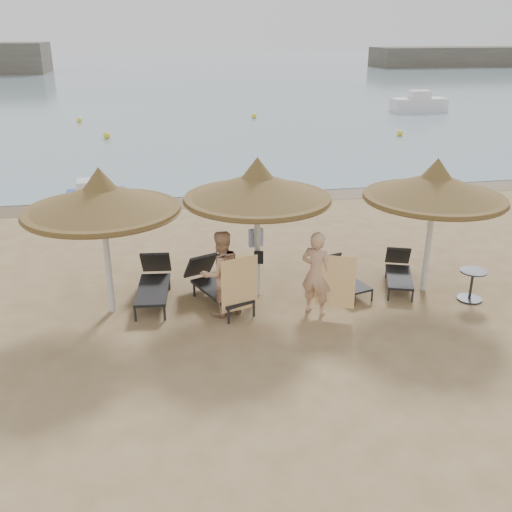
{
  "coord_description": "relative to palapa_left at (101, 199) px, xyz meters",
  "views": [
    {
      "loc": [
        -2.18,
        -10.54,
        5.83
      ],
      "look_at": [
        0.08,
        1.2,
        1.04
      ],
      "focal_mm": 40.0,
      "sensor_mm": 36.0,
      "label": 1
    }
  ],
  "objects": [
    {
      "name": "bag_dark",
      "position": [
        3.31,
        0.06,
        -1.58
      ],
      "size": [
        0.22,
        0.12,
        0.3
      ],
      "rotation": [
        0.0,
        0.0,
        -0.26
      ],
      "color": "black",
      "rests_on": "ground"
    },
    {
      "name": "person_right",
      "position": [
        4.38,
        -0.92,
        -1.48
      ],
      "size": [
        1.19,
        1.15,
        2.19
      ],
      "primitive_type": "imported",
      "rotation": [
        0.0,
        0.0,
        2.45
      ],
      "color": "tan",
      "rests_on": "ground"
    },
    {
      "name": "palapa_right",
      "position": [
        7.27,
        -0.28,
        -0.04
      ],
      "size": [
        3.21,
        3.21,
        3.19
      ],
      "rotation": [
        0.0,
        0.0,
        0.04
      ],
      "color": "silver",
      "rests_on": "ground"
    },
    {
      "name": "pedal_boat",
      "position": [
        -0.91,
        8.41,
        -2.23
      ],
      "size": [
        2.03,
        1.24,
        0.93
      ],
      "rotation": [
        0.0,
        0.0,
        0.03
      ],
      "color": "#243CA5",
      "rests_on": "ground"
    },
    {
      "name": "person_left",
      "position": [
        2.36,
        -0.57,
        -1.47
      ],
      "size": [
        1.18,
        0.96,
        2.22
      ],
      "primitive_type": "imported",
      "rotation": [
        0.0,
        0.0,
        3.47
      ],
      "color": "tan",
      "rests_on": "ground"
    },
    {
      "name": "sea",
      "position": [
        3.17,
        78.86,
        -2.56
      ],
      "size": [
        200.0,
        140.0,
        0.03
      ],
      "primitive_type": "cube",
      "color": "gray",
      "rests_on": "ground"
    },
    {
      "name": "lounger_near_left",
      "position": [
        2.31,
        0.1,
        -2.15
      ],
      "size": [
        1.43,
        2.21,
        0.94
      ],
      "rotation": [
        0.0,
        0.0,
        0.38
      ],
      "color": "#29292E",
      "rests_on": "ground"
    },
    {
      "name": "ground",
      "position": [
        3.17,
        -1.14,
        -2.58
      ],
      "size": [
        160.0,
        160.0,
        0.0
      ],
      "primitive_type": "plane",
      "color": "#9E835B",
      "rests_on": "ground"
    },
    {
      "name": "buoy_mid",
      "position": [
        8.48,
        27.85,
        -2.4
      ],
      "size": [
        0.36,
        0.36,
        0.36
      ],
      "primitive_type": "sphere",
      "color": "yellow",
      "rests_on": "ground"
    },
    {
      "name": "lounger_near_right",
      "position": [
        5.34,
        0.16,
        -2.24
      ],
      "size": [
        0.99,
        1.75,
        0.74
      ],
      "rotation": [
        0.0,
        0.0,
        0.29
      ],
      "color": "#29292E",
      "rests_on": "ground"
    },
    {
      "name": "buoy_left",
      "position": [
        -1.16,
        21.69,
        -2.38
      ],
      "size": [
        0.4,
        0.4,
        0.4
      ],
      "primitive_type": "sphere",
      "color": "yellow",
      "rests_on": "ground"
    },
    {
      "name": "towel_right",
      "position": [
        4.73,
        -1.17,
        -1.76
      ],
      "size": [
        0.78,
        0.37,
        1.19
      ],
      "rotation": [
        0.0,
        0.0,
        -0.43
      ],
      "color": "orange",
      "rests_on": "ground"
    },
    {
      "name": "buoy_right",
      "position": [
        15.47,
        19.38,
        -2.4
      ],
      "size": [
        0.35,
        0.35,
        0.35
      ],
      "primitive_type": "sphere",
      "color": "yellow",
      "rests_on": "ground"
    },
    {
      "name": "bag_patterned",
      "position": [
        3.31,
        0.4,
        -1.22
      ],
      "size": [
        0.34,
        0.16,
        0.41
      ],
      "rotation": [
        0.0,
        0.0,
        0.17
      ],
      "color": "white",
      "rests_on": "ground"
    },
    {
      "name": "palapa_left",
      "position": [
        0.0,
        0.0,
        0.0
      ],
      "size": [
        3.27,
        3.27,
        3.24
      ],
      "rotation": [
        0.0,
        0.0,
        0.43
      ],
      "color": "silver",
      "rests_on": "ground"
    },
    {
      "name": "palapa_center",
      "position": [
        3.31,
        0.22,
        0.02
      ],
      "size": [
        3.29,
        3.29,
        3.26
      ],
      "rotation": [
        0.0,
        0.0,
        -0.35
      ],
      "color": "silver",
      "rests_on": "ground"
    },
    {
      "name": "lounger_far_right",
      "position": [
        6.8,
        0.14,
        -2.22
      ],
      "size": [
        1.16,
        1.86,
        0.79
      ],
      "rotation": [
        0.0,
        0.0,
        -0.36
      ],
      "color": "#29292E",
      "rests_on": "ground"
    },
    {
      "name": "wet_sand_strip",
      "position": [
        3.17,
        8.26,
        -2.57
      ],
      "size": [
        200.0,
        1.6,
        0.01
      ],
      "primitive_type": "cube",
      "color": "brown",
      "rests_on": "ground"
    },
    {
      "name": "buoy_extra",
      "position": [
        -3.26,
        28.25,
        -2.4
      ],
      "size": [
        0.35,
        0.35,
        0.35
      ],
      "primitive_type": "sphere",
      "color": "yellow",
      "rests_on": "ground"
    },
    {
      "name": "side_table",
      "position": [
        8.07,
        -0.98,
        -2.24
      ],
      "size": [
        0.6,
        0.6,
        0.73
      ],
      "rotation": [
        0.0,
        0.0,
        0.04
      ],
      "color": "#29292E",
      "rests_on": "ground"
    },
    {
      "name": "lounger_far_left",
      "position": [
        0.94,
        0.48,
        -2.16
      ],
      "size": [
        0.92,
        2.13,
        0.93
      ],
      "rotation": [
        0.0,
        0.0,
        -0.11
      ],
      "color": "#29292E",
      "rests_on": "ground"
    },
    {
      "name": "towel_left",
      "position": [
        2.71,
        -0.92,
        -1.75
      ],
      "size": [
        0.83,
        0.27,
        1.2
      ],
      "rotation": [
        0.0,
        0.0,
        0.3
      ],
      "color": "orange",
      "rests_on": "ground"
    }
  ]
}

